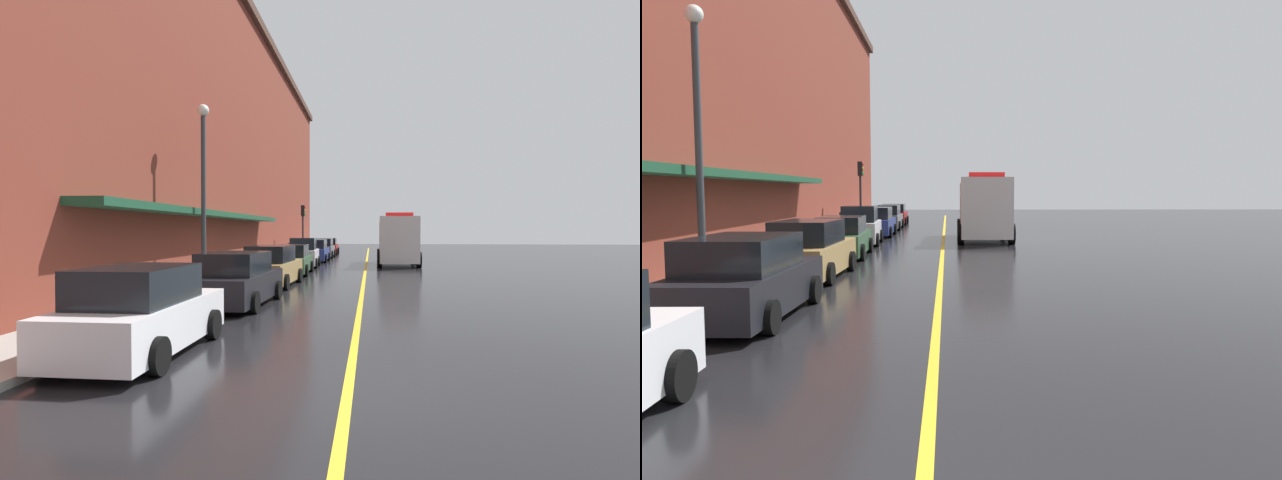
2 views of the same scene
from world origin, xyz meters
The scene contains 19 objects.
ground_plane centered at (0.00, 25.00, 0.00)m, with size 112.00×112.00×0.00m, color black.
sidewalk_left centered at (-6.20, 25.00, 0.07)m, with size 2.40×70.00×0.15m, color #9E9B93.
lane_center_stripe centered at (0.00, 25.00, 0.00)m, with size 0.16×70.00×0.01m, color gold.
brick_building_left centered at (-12.87, 24.00, 8.37)m, with size 12.12×64.00×16.73m.
parked_car_0 centered at (-4.00, 2.08, 0.79)m, with size 2.07×4.47×1.68m.
parked_car_1 centered at (-3.87, 8.34, 0.79)m, with size 2.25×4.93×1.68m.
parked_car_2 centered at (-3.86, 13.92, 0.81)m, with size 2.15×4.86×1.72m.
parked_car_3 centered at (-3.90, 19.60, 0.76)m, with size 2.13×4.91×1.60m.
parked_car_4 centered at (-3.99, 25.02, 0.87)m, with size 2.07×4.17×1.88m.
parked_car_5 centered at (-3.88, 30.44, 0.79)m, with size 2.08×4.53×1.68m.
parked_car_6 centered at (-3.86, 36.67, 0.78)m, with size 2.00×4.74×1.66m.
parked_car_7 centered at (-3.93, 42.55, 0.76)m, with size 2.13×4.67×1.61m.
box_truck centered at (2.14, 27.74, 1.66)m, with size 2.85×7.58×3.49m.
parking_meter_0 centered at (-5.35, 27.39, 1.06)m, with size 0.14×0.18×1.33m.
parking_meter_1 centered at (-5.35, 36.92, 1.06)m, with size 0.14×0.18×1.33m.
parking_meter_2 centered at (-5.35, 16.59, 1.06)m, with size 0.14×0.18×1.33m.
parking_meter_3 centered at (-5.35, 24.03, 1.06)m, with size 0.14×0.18×1.33m.
street_lamp_left centered at (-5.95, 11.34, 4.40)m, with size 0.44×0.44×6.94m.
traffic_light_near centered at (-5.29, 34.17, 3.16)m, with size 0.38×0.36×4.30m.
Camera 1 is at (0.33, -7.01, 2.35)m, focal length 28.17 mm.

